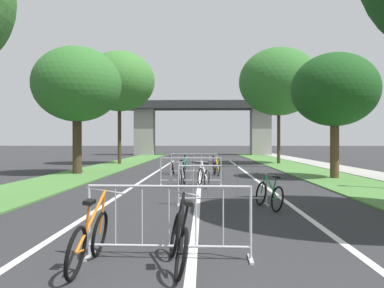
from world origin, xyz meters
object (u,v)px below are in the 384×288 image
bicycle_red_0 (172,166)px  bicycle_purple_8 (214,167)px  crowd_barrier_third (191,171)px  tree_right_pine_near (335,90)px  bicycle_green_6 (269,195)px  crowd_barrier_fourth (194,164)px  bicycle_black_4 (179,241)px  crowd_barrier_second (223,185)px  tree_left_maple_mid (119,81)px  tree_right_oak_mid (279,82)px  bicycle_orange_3 (89,239)px  crowd_barrier_nearest (169,222)px  bicycle_white_5 (203,177)px  tree_left_cypress_far (77,85)px  bicycle_yellow_7 (217,168)px  bicycle_teal_1 (184,168)px  bicycle_silver_2 (182,176)px

bicycle_red_0 → bicycle_purple_8: 2.17m
crowd_barrier_third → bicycle_red_0: crowd_barrier_third is taller
tree_right_pine_near → bicycle_green_6: (-4.22, -7.82, -3.61)m
crowd_barrier_fourth → bicycle_black_4: bearing=-89.4°
crowd_barrier_second → bicycle_black_4: size_ratio=1.47×
tree_left_maple_mid → tree_right_oak_mid: 11.73m
tree_right_pine_near → crowd_barrier_third: 7.67m
bicycle_green_6 → bicycle_red_0: bearing=94.0°
tree_right_oak_mid → bicycle_orange_3: (-7.08, -23.88, -5.72)m
crowd_barrier_nearest → crowd_barrier_third: same height
bicycle_orange_3 → bicycle_purple_8: bicycle_orange_3 is taller
bicycle_green_6 → bicycle_orange_3: bearing=-137.9°
tree_right_oak_mid → bicycle_white_5: size_ratio=5.21×
bicycle_black_4 → bicycle_white_5: bearing=79.6°
tree_right_pine_near → tree_left_cypress_far: bearing=170.8°
crowd_barrier_fourth → bicycle_yellow_7: size_ratio=1.46×
crowd_barrier_second → crowd_barrier_third: same height
tree_right_pine_near → bicycle_black_4: (-6.17, -12.39, -3.60)m
crowd_barrier_nearest → bicycle_teal_1: crowd_barrier_nearest is taller
bicycle_black_4 → bicycle_yellow_7: (0.97, 13.98, -0.01)m
tree_right_oak_mid → bicycle_black_4: 25.25m
tree_left_maple_mid → bicycle_silver_2: 15.82m
crowd_barrier_second → bicycle_purple_8: size_ratio=1.44×
tree_right_oak_mid → bicycle_yellow_7: bearing=-116.5°
bicycle_red_0 → bicycle_black_4: size_ratio=1.08×
tree_left_cypress_far → bicycle_white_5: 9.21m
bicycle_silver_2 → bicycle_orange_3: bicycle_orange_3 is taller
crowd_barrier_third → tree_left_cypress_far: bearing=142.1°
bicycle_yellow_7 → bicycle_purple_8: 0.85m
bicycle_yellow_7 → tree_left_cypress_far: bearing=169.2°
bicycle_black_4 → bicycle_green_6: (1.95, 4.57, -0.01)m
tree_right_pine_near → bicycle_red_0: tree_right_pine_near is taller
crowd_barrier_third → crowd_barrier_fourth: 4.68m
crowd_barrier_nearest → bicycle_yellow_7: (1.14, 13.58, -0.17)m
crowd_barrier_second → bicycle_silver_2: 4.39m
crowd_barrier_fourth → bicycle_white_5: 5.26m
tree_left_maple_mid → bicycle_silver_2: (5.33, -13.77, -5.66)m
crowd_barrier_second → bicycle_orange_3: crowd_barrier_second is taller
bicycle_yellow_7 → bicycle_green_6: bearing=-91.7°
tree_left_maple_mid → tree_right_pine_near: size_ratio=1.47×
tree_left_cypress_far → tree_left_maple_mid: (0.26, 8.68, 1.51)m
bicycle_teal_1 → bicycle_yellow_7: bicycle_teal_1 is taller
tree_left_cypress_far → crowd_barrier_fourth: 7.15m
bicycle_red_0 → bicycle_teal_1: bicycle_red_0 is taller
bicycle_orange_3 → bicycle_yellow_7: bicycle_orange_3 is taller
tree_right_oak_mid → bicycle_purple_8: 11.82m
bicycle_purple_8 → bicycle_yellow_7: bearing=-80.3°
crowd_barrier_third → bicycle_red_0: bearing=102.5°
crowd_barrier_fourth → bicycle_silver_2: 5.18m
tree_left_cypress_far → bicycle_yellow_7: 8.20m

